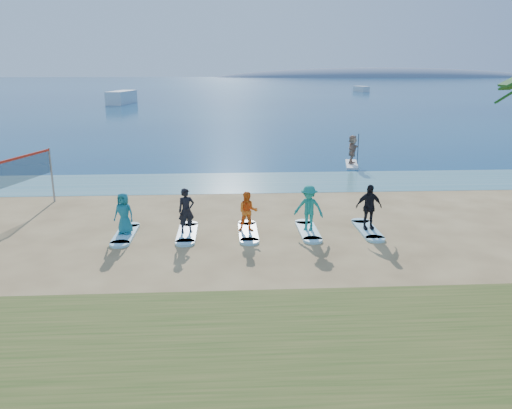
{
  "coord_description": "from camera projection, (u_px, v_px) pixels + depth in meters",
  "views": [
    {
      "loc": [
        -0.58,
        -15.77,
        6.01
      ],
      "look_at": [
        0.48,
        2.0,
        1.1
      ],
      "focal_mm": 35.0,
      "sensor_mm": 36.0,
      "label": 1
    }
  ],
  "objects": [
    {
      "name": "student_2",
      "position": [
        248.0,
        212.0,
        18.48
      ],
      "size": [
        0.73,
        0.57,
        1.5
      ],
      "primitive_type": "imported",
      "rotation": [
        0.0,
        0.0,
        0.0
      ],
      "color": "orange",
      "rests_on": "surfboard_2"
    },
    {
      "name": "surfboard_2",
      "position": [
        248.0,
        232.0,
        18.69
      ],
      "size": [
        0.7,
        2.2,
        0.09
      ],
      "primitive_type": "cube",
      "color": "#97D9EB",
      "rests_on": "ground"
    },
    {
      "name": "surfboard_1",
      "position": [
        187.0,
        233.0,
        18.56
      ],
      "size": [
        0.7,
        2.2,
        0.09
      ],
      "primitive_type": "cube",
      "color": "#97D9EB",
      "rests_on": "ground"
    },
    {
      "name": "boat_offshore_b",
      "position": [
        361.0,
        92.0,
        125.93
      ],
      "size": [
        3.09,
        5.71,
        1.38
      ],
      "primitive_type": "cube",
      "rotation": [
        0.0,
        0.0,
        0.24
      ],
      "color": "silver",
      "rests_on": "ground"
    },
    {
      "name": "boat_offshore_a",
      "position": [
        122.0,
        104.0,
        84.51
      ],
      "size": [
        3.86,
        8.69,
        2.14
      ],
      "primitive_type": "cube",
      "rotation": [
        0.0,
        0.0,
        -0.15
      ],
      "color": "silver",
      "rests_on": "ground"
    },
    {
      "name": "paddleboarder",
      "position": [
        352.0,
        149.0,
        31.34
      ],
      "size": [
        1.15,
        1.74,
        1.79
      ],
      "primitive_type": "imported",
      "rotation": [
        0.0,
        0.0,
        1.16
      ],
      "color": "tan",
      "rests_on": "paddleboard"
    },
    {
      "name": "shallow_water",
      "position": [
        238.0,
        182.0,
        26.91
      ],
      "size": [
        600.0,
        600.0,
        0.0
      ],
      "primitive_type": "plane",
      "color": "teal",
      "rests_on": "ground"
    },
    {
      "name": "student_0",
      "position": [
        124.0,
        213.0,
        18.22
      ],
      "size": [
        0.85,
        0.68,
        1.53
      ],
      "primitive_type": "imported",
      "rotation": [
        0.0,
        0.0,
        -0.29
      ],
      "color": "#1A6F80",
      "rests_on": "surfboard_0"
    },
    {
      "name": "surfboard_4",
      "position": [
        367.0,
        230.0,
        18.95
      ],
      "size": [
        0.7,
        2.2,
        0.09
      ],
      "primitive_type": "cube",
      "color": "#97D9EB",
      "rests_on": "ground"
    },
    {
      "name": "student_4",
      "position": [
        369.0,
        207.0,
        18.71
      ],
      "size": [
        1.03,
        0.49,
        1.72
      ],
      "primitive_type": "imported",
      "rotation": [
        0.0,
        0.0,
        0.07
      ],
      "color": "black",
      "rests_on": "surfboard_4"
    },
    {
      "name": "student_3",
      "position": [
        309.0,
        208.0,
        18.58
      ],
      "size": [
        1.27,
        1.03,
        1.71
      ],
      "primitive_type": "imported",
      "rotation": [
        0.0,
        0.0,
        -0.41
      ],
      "color": "#1C8979",
      "rests_on": "surfboard_3"
    },
    {
      "name": "ocean",
      "position": [
        227.0,
        85.0,
        170.76
      ],
      "size": [
        600.0,
        600.0,
        0.0
      ],
      "primitive_type": "plane",
      "color": "navy",
      "rests_on": "ground"
    },
    {
      "name": "surfboard_3",
      "position": [
        308.0,
        231.0,
        18.82
      ],
      "size": [
        0.7,
        2.2,
        0.09
      ],
      "primitive_type": "cube",
      "color": "#97D9EB",
      "rests_on": "ground"
    },
    {
      "name": "surfboard_0",
      "position": [
        125.0,
        234.0,
        18.43
      ],
      "size": [
        0.7,
        2.2,
        0.09
      ],
      "primitive_type": "cube",
      "color": "#97D9EB",
      "rests_on": "ground"
    },
    {
      "name": "student_1",
      "position": [
        186.0,
        211.0,
        18.33
      ],
      "size": [
        0.7,
        0.57,
        1.66
      ],
      "primitive_type": "imported",
      "rotation": [
        0.0,
        0.0,
        0.33
      ],
      "color": "black",
      "rests_on": "surfboard_1"
    },
    {
      "name": "island_ridge",
      "position": [
        379.0,
        77.0,
        310.91
      ],
      "size": [
        220.0,
        56.0,
        18.0
      ],
      "primitive_type": "ellipsoid",
      "color": "slate",
      "rests_on": "ground"
    },
    {
      "name": "ground",
      "position": [
        245.0,
        252.0,
        16.81
      ],
      "size": [
        600.0,
        600.0,
        0.0
      ],
      "primitive_type": "plane",
      "color": "tan",
      "rests_on": "ground"
    },
    {
      "name": "paddleboard",
      "position": [
        352.0,
        164.0,
        31.6
      ],
      "size": [
        1.29,
        3.08,
        0.12
      ],
      "primitive_type": "cube",
      "rotation": [
        0.0,
        0.0,
        -0.2
      ],
      "color": "silver",
      "rests_on": "ground"
    }
  ]
}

